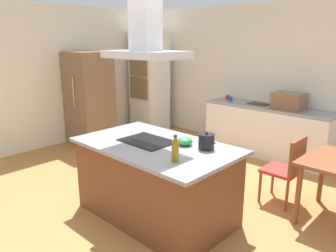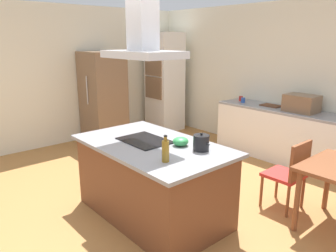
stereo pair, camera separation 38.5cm
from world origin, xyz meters
TOP-DOWN VIEW (x-y plane):
  - ground at (0.00, 1.50)m, footprint 16.00×16.00m
  - wall_back at (0.00, 3.25)m, footprint 7.20×0.10m
  - wall_left at (-3.45, 1.00)m, footprint 0.10×8.80m
  - kitchen_island at (0.00, 0.00)m, footprint 1.86×1.11m
  - cooktop at (-0.14, 0.00)m, footprint 0.60×0.44m
  - tea_kettle at (0.52, 0.26)m, footprint 0.22×0.17m
  - olive_oil_bottle at (0.53, -0.25)m, footprint 0.07×0.07m
  - mixing_bowl at (0.27, 0.20)m, footprint 0.18×0.18m
  - back_counter at (-0.08, 2.88)m, footprint 2.26×0.62m
  - countertop_microwave at (0.27, 2.88)m, footprint 0.50×0.38m
  - coffee_mug_red at (-0.97, 2.94)m, footprint 0.08×0.08m
  - coffee_mug_blue at (-0.84, 2.83)m, footprint 0.08×0.08m
  - cutting_board at (-0.30, 2.93)m, footprint 0.34×0.24m
  - wall_oven_stack at (-2.90, 2.65)m, footprint 0.70×0.66m
  - refrigerator at (-2.98, 1.09)m, footprint 0.80×0.73m
  - chair_at_left_end at (0.99, 1.34)m, footprint 0.42×0.42m
  - range_hood at (-0.14, 0.00)m, footprint 0.90×0.55m

SIDE VIEW (x-z plane):
  - ground at x=0.00m, z-range 0.00..0.00m
  - back_counter at x=-0.08m, z-range 0.00..0.90m
  - kitchen_island at x=0.00m, z-range 0.00..0.90m
  - chair_at_left_end at x=0.99m, z-range 0.06..0.95m
  - cooktop at x=-0.14m, z-range 0.90..0.91m
  - cutting_board at x=-0.30m, z-range 0.90..0.92m
  - refrigerator at x=-2.98m, z-range 0.00..1.82m
  - coffee_mug_red at x=-0.97m, z-range 0.90..0.99m
  - coffee_mug_blue at x=-0.84m, z-range 0.90..0.99m
  - mixing_bowl at x=0.27m, z-range 0.90..1.00m
  - tea_kettle at x=0.52m, z-range 0.89..1.08m
  - olive_oil_bottle at x=0.53m, z-range 0.88..1.15m
  - countertop_microwave at x=0.27m, z-range 0.90..1.18m
  - wall_oven_stack at x=-2.90m, z-range 0.00..2.20m
  - wall_back at x=0.00m, z-range 0.00..2.70m
  - wall_left at x=-3.45m, z-range 0.00..2.70m
  - range_hood at x=-0.14m, z-range 1.71..2.49m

